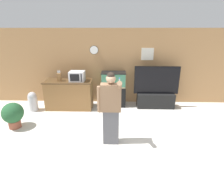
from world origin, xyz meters
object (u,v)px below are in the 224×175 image
at_px(counter_island, 69,95).
at_px(person_standing, 110,108).
at_px(aquarium_on_stand, 114,89).
at_px(trash_bin, 33,101).
at_px(microwave, 77,76).
at_px(potted_plant, 13,114).
at_px(tv_on_stand, 156,96).
at_px(knife_block, 59,77).

xyz_separation_m(counter_island, person_standing, (1.44, -1.90, 0.40)).
distance_m(aquarium_on_stand, trash_bin, 2.68).
xyz_separation_m(microwave, potted_plant, (-1.48, -1.29, -0.72)).
xyz_separation_m(tv_on_stand, person_standing, (-1.46, -2.04, 0.47)).
xyz_separation_m(counter_island, microwave, (0.30, -0.01, 0.64)).
distance_m(person_standing, potted_plant, 2.73).
distance_m(knife_block, person_standing, 2.54).
distance_m(knife_block, tv_on_stand, 3.25).
distance_m(counter_island, tv_on_stand, 2.90).
relative_size(knife_block, potted_plant, 0.51).
xyz_separation_m(microwave, tv_on_stand, (2.60, 0.15, -0.70)).
distance_m(tv_on_stand, trash_bin, 4.07).
distance_m(microwave, knife_block, 0.58).
bearing_deg(potted_plant, aquarium_on_stand, 30.77).
bearing_deg(aquarium_on_stand, counter_island, -169.22).
bearing_deg(microwave, person_standing, -58.99).
distance_m(aquarium_on_stand, tv_on_stand, 1.45).
height_order(counter_island, trash_bin, counter_island).
xyz_separation_m(microwave, aquarium_on_stand, (1.17, 0.29, -0.52)).
bearing_deg(counter_island, person_standing, -52.82).
relative_size(microwave, potted_plant, 0.67).
bearing_deg(aquarium_on_stand, potted_plant, -149.23).
relative_size(microwave, person_standing, 0.28).
xyz_separation_m(potted_plant, trash_bin, (0.03, 1.07, -0.08)).
relative_size(tv_on_stand, potted_plant, 2.09).
xyz_separation_m(tv_on_stand, trash_bin, (-4.05, -0.37, -0.09)).
relative_size(microwave, aquarium_on_stand, 0.40).
relative_size(aquarium_on_stand, tv_on_stand, 0.80).
height_order(microwave, person_standing, person_standing).
bearing_deg(person_standing, knife_block, 132.53).
relative_size(microwave, knife_block, 1.32).
height_order(microwave, aquarium_on_stand, microwave).
distance_m(counter_island, microwave, 0.71).
height_order(knife_block, potted_plant, knife_block).
bearing_deg(tv_on_stand, microwave, -176.77).
relative_size(aquarium_on_stand, person_standing, 0.70).
distance_m(knife_block, potted_plant, 1.70).
height_order(knife_block, tv_on_stand, tv_on_stand).
bearing_deg(person_standing, counter_island, 127.18).
height_order(counter_island, tv_on_stand, tv_on_stand).
relative_size(knife_block, aquarium_on_stand, 0.30).
relative_size(aquarium_on_stand, potted_plant, 1.68).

